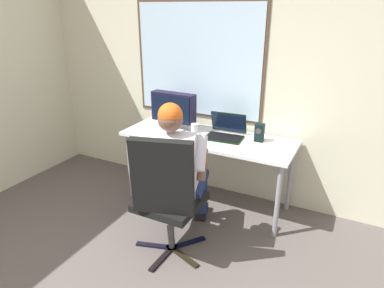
% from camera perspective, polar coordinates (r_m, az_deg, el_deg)
% --- Properties ---
extents(wall_rear, '(4.74, 0.08, 2.74)m').
position_cam_1_polar(wall_rear, '(3.47, 7.68, 12.57)').
color(wall_rear, beige).
rests_on(wall_rear, ground).
extents(desk, '(1.70, 0.62, 0.75)m').
position_cam_1_polar(desk, '(3.38, 2.61, 0.20)').
color(desk, gray).
rests_on(desk, ground).
extents(office_chair, '(0.61, 0.59, 1.09)m').
position_cam_1_polar(office_chair, '(2.62, -4.29, -8.12)').
color(office_chair, black).
rests_on(office_chair, ground).
extents(person_seated, '(0.66, 0.90, 1.28)m').
position_cam_1_polar(person_seated, '(2.83, -2.72, -4.33)').
color(person_seated, navy).
rests_on(person_seated, ground).
extents(crt_monitor, '(0.48, 0.22, 0.38)m').
position_cam_1_polar(crt_monitor, '(3.50, -3.13, 5.92)').
color(crt_monitor, beige).
rests_on(crt_monitor, desk).
extents(laptop, '(0.37, 0.33, 0.23)m').
position_cam_1_polar(laptop, '(3.34, 5.70, 2.24)').
color(laptop, black).
rests_on(laptop, desk).
extents(wine_glass, '(0.07, 0.07, 0.15)m').
position_cam_1_polar(wine_glass, '(3.23, 0.46, 2.54)').
color(wine_glass, silver).
rests_on(wine_glass, desk).
extents(desk_speaker, '(0.08, 0.07, 0.17)m').
position_cam_1_polar(desk_speaker, '(3.25, 11.19, 1.88)').
color(desk_speaker, black).
rests_on(desk_speaker, desk).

